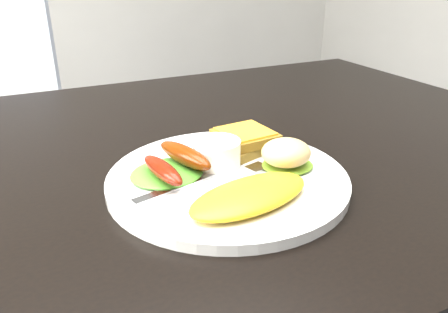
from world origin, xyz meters
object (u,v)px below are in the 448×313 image
object	(u,v)px
dining_table	(192,156)
plate	(228,179)
dining_chair	(4,145)
person	(152,23)

from	to	relation	value
dining_table	plate	world-z (taller)	plate
dining_table	plate	bearing A→B (deg)	-92.90
plate	dining_table	bearing A→B (deg)	87.10
dining_chair	person	xyz separation A→B (m)	(0.41, -0.37, 0.40)
person	dining_table	bearing A→B (deg)	58.11
dining_chair	person	world-z (taller)	person
dining_table	dining_chair	distance (m)	1.02
dining_table	person	xyz separation A→B (m)	(0.12, 0.56, 0.12)
dining_table	plate	size ratio (longest dim) A/B	4.12
dining_table	plate	xyz separation A→B (m)	(-0.01, -0.14, 0.03)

